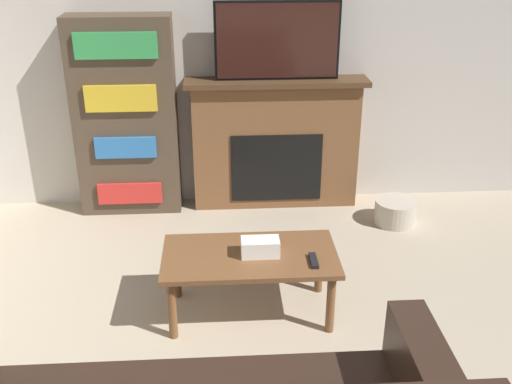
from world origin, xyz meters
name	(u,v)px	position (x,y,z in m)	size (l,w,h in m)	color
wall_back	(237,36)	(0.00, 3.66, 1.35)	(5.54, 0.06, 2.70)	beige
fireplace	(276,143)	(0.30, 3.52, 0.53)	(1.42, 0.28, 1.05)	brown
tv	(277,41)	(0.30, 3.50, 1.34)	(0.94, 0.03, 0.58)	black
coffee_table	(250,262)	(0.01, 2.00, 0.36)	(1.02, 0.53, 0.41)	brown
tissue_box	(260,247)	(0.07, 1.99, 0.46)	(0.22, 0.12, 0.10)	white
remote_control	(314,261)	(0.36, 1.89, 0.42)	(0.04, 0.15, 0.02)	black
bookshelf	(126,118)	(-0.87, 3.49, 0.77)	(0.78, 0.29, 1.54)	#4C3D2D
storage_basket	(395,212)	(1.20, 3.10, 0.09)	(0.32, 0.32, 0.19)	#BCB29E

